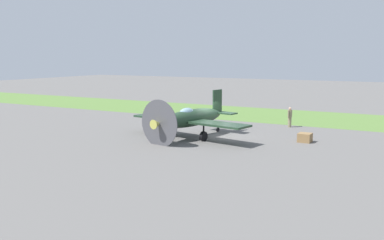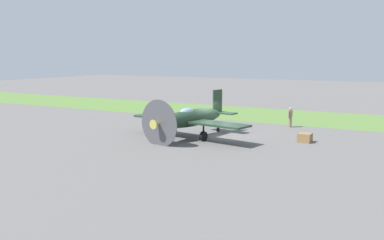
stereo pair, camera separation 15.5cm
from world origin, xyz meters
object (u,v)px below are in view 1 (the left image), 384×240
Objects in this scene: ground_crew_chief at (290,117)px; runway_marker_cone at (197,114)px; airplane_lead at (191,118)px; fuel_drum at (200,115)px; supply_crate at (305,138)px.

runway_marker_cone is at bearing 90.59° from ground_crew_chief.
runway_marker_cone is at bearing -54.01° from airplane_lead.
fuel_drum is (3.67, -8.44, -1.05)m from airplane_lead.
supply_crate is 2.05× the size of runway_marker_cone.
airplane_lead is at bearing 17.79° from supply_crate.
fuel_drum is 2.47m from runway_marker_cone.
ground_crew_chief is 1.92× the size of fuel_drum.
airplane_lead is at bearing 113.51° from fuel_drum.
fuel_drum reaches higher than supply_crate.
airplane_lead is 9.91m from ground_crew_chief.
runway_marker_cone is (1.35, -2.05, -0.23)m from fuel_drum.
supply_crate is at bearing -151.80° from airplane_lead.
airplane_lead reaches higher than fuel_drum.
supply_crate is at bearing -142.57° from ground_crew_chief.
runway_marker_cone is (10.11, -2.01, -0.69)m from ground_crew_chief.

